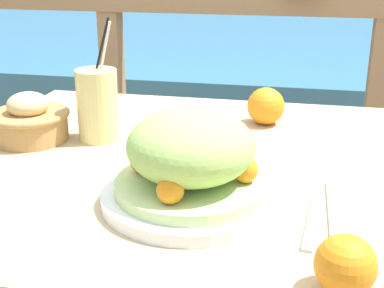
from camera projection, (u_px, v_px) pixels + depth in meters
The scene contains 10 objects.
patio_table at pixel (185, 208), 1.05m from camera, with size 0.94×0.87×0.71m.
railing_fence at pixel (240, 68), 1.81m from camera, with size 2.80×0.08×0.97m.
sea_backdrop at pixel (275, 57), 4.26m from camera, with size 12.00×4.00×0.52m.
salad_plate at pixel (191, 164), 0.82m from camera, with size 0.28×0.28×0.15m.
drink_glass at pixel (98, 105), 1.09m from camera, with size 0.08×0.08×0.25m.
bread_basket at pixel (29, 121), 1.10m from camera, with size 0.17×0.17×0.10m.
fork at pixel (313, 219), 0.79m from camera, with size 0.03×0.18×0.00m.
knife at pixel (333, 207), 0.82m from camera, with size 0.02×0.18×0.00m.
orange_near_basket at pixel (266, 106), 1.20m from camera, with size 0.08×0.08×0.08m.
orange_near_glass at pixel (345, 265), 0.61m from camera, with size 0.07×0.07×0.07m.
Camera 1 is at (0.20, -0.91, 1.09)m, focal length 50.00 mm.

